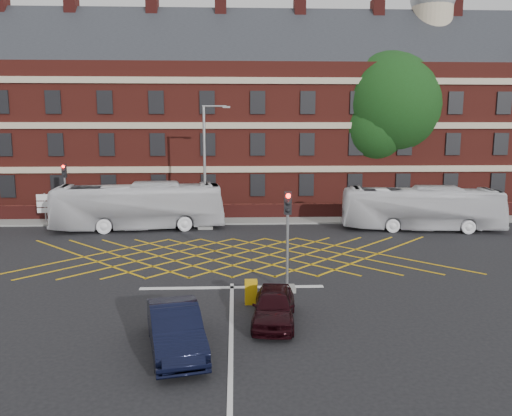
{
  "coord_description": "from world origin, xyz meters",
  "views": [
    {
      "loc": [
        0.17,
        -24.39,
        6.96
      ],
      "look_at": [
        1.26,
        1.5,
        2.69
      ],
      "focal_mm": 35.0,
      "sensor_mm": 36.0,
      "label": 1
    }
  ],
  "objects_px": {
    "utility_cabinet": "(251,292)",
    "traffic_light_near": "(287,251)",
    "car_navy": "(175,329)",
    "traffic_light_far": "(66,199)",
    "deciduous_tree": "(387,113)",
    "direction_signs": "(45,205)",
    "bus_left": "(139,206)",
    "car_maroon": "(274,306)",
    "street_lamp": "(206,188)",
    "bus_right": "(421,208)"
  },
  "relations": [
    {
      "from": "utility_cabinet",
      "to": "car_maroon",
      "type": "bearing_deg",
      "value": -68.96
    },
    {
      "from": "traffic_light_far",
      "to": "street_lamp",
      "type": "distance_m",
      "value": 10.5
    },
    {
      "from": "car_maroon",
      "to": "utility_cabinet",
      "type": "distance_m",
      "value": 2.11
    },
    {
      "from": "bus_right",
      "to": "deciduous_tree",
      "type": "bearing_deg",
      "value": 4.96
    },
    {
      "from": "traffic_light_near",
      "to": "utility_cabinet",
      "type": "bearing_deg",
      "value": -136.78
    },
    {
      "from": "traffic_light_far",
      "to": "bus_right",
      "type": "bearing_deg",
      "value": -7.7
    },
    {
      "from": "utility_cabinet",
      "to": "traffic_light_near",
      "type": "bearing_deg",
      "value": 43.22
    },
    {
      "from": "traffic_light_near",
      "to": "traffic_light_far",
      "type": "bearing_deg",
      "value": 132.56
    },
    {
      "from": "car_navy",
      "to": "street_lamp",
      "type": "bearing_deg",
      "value": 77.26
    },
    {
      "from": "traffic_light_far",
      "to": "car_navy",
      "type": "bearing_deg",
      "value": -64.12
    },
    {
      "from": "deciduous_tree",
      "to": "car_maroon",
      "type": "bearing_deg",
      "value": -114.22
    },
    {
      "from": "bus_left",
      "to": "traffic_light_near",
      "type": "distance_m",
      "value": 15.9
    },
    {
      "from": "traffic_light_far",
      "to": "direction_signs",
      "type": "xyz_separation_m",
      "value": [
        -1.55,
        0.04,
        -0.39
      ]
    },
    {
      "from": "car_maroon",
      "to": "traffic_light_far",
      "type": "distance_m",
      "value": 23.43
    },
    {
      "from": "traffic_light_far",
      "to": "deciduous_tree",
      "type": "bearing_deg",
      "value": 15.19
    },
    {
      "from": "deciduous_tree",
      "to": "traffic_light_near",
      "type": "distance_m",
      "value": 25.74
    },
    {
      "from": "bus_left",
      "to": "traffic_light_far",
      "type": "relative_size",
      "value": 2.67
    },
    {
      "from": "car_navy",
      "to": "deciduous_tree",
      "type": "relative_size",
      "value": 0.33
    },
    {
      "from": "car_maroon",
      "to": "traffic_light_far",
      "type": "xyz_separation_m",
      "value": [
        -13.53,
        19.09,
        1.14
      ]
    },
    {
      "from": "direction_signs",
      "to": "utility_cabinet",
      "type": "relative_size",
      "value": 2.28
    },
    {
      "from": "bus_left",
      "to": "deciduous_tree",
      "type": "distance_m",
      "value": 22.54
    },
    {
      "from": "car_maroon",
      "to": "traffic_light_near",
      "type": "xyz_separation_m",
      "value": [
        0.83,
        3.45,
        1.14
      ]
    },
    {
      "from": "traffic_light_far",
      "to": "street_lamp",
      "type": "bearing_deg",
      "value": -12.51
    },
    {
      "from": "street_lamp",
      "to": "direction_signs",
      "type": "bearing_deg",
      "value": 168.91
    },
    {
      "from": "bus_right",
      "to": "utility_cabinet",
      "type": "bearing_deg",
      "value": 146.67
    },
    {
      "from": "car_maroon",
      "to": "deciduous_tree",
      "type": "relative_size",
      "value": 0.28
    },
    {
      "from": "deciduous_tree",
      "to": "utility_cabinet",
      "type": "relative_size",
      "value": 13.65
    },
    {
      "from": "street_lamp",
      "to": "car_maroon",
      "type": "bearing_deg",
      "value": -78.79
    },
    {
      "from": "utility_cabinet",
      "to": "deciduous_tree",
      "type": "bearing_deg",
      "value": 62.61
    },
    {
      "from": "bus_left",
      "to": "street_lamp",
      "type": "relative_size",
      "value": 1.37
    },
    {
      "from": "car_navy",
      "to": "traffic_light_near",
      "type": "height_order",
      "value": "traffic_light_near"
    },
    {
      "from": "car_maroon",
      "to": "traffic_light_far",
      "type": "relative_size",
      "value": 0.86
    },
    {
      "from": "car_maroon",
      "to": "traffic_light_far",
      "type": "bearing_deg",
      "value": 132.12
    },
    {
      "from": "car_maroon",
      "to": "street_lamp",
      "type": "distance_m",
      "value": 17.29
    },
    {
      "from": "street_lamp",
      "to": "utility_cabinet",
      "type": "bearing_deg",
      "value": -80.15
    },
    {
      "from": "traffic_light_far",
      "to": "utility_cabinet",
      "type": "bearing_deg",
      "value": -53.28
    },
    {
      "from": "deciduous_tree",
      "to": "direction_signs",
      "type": "xyz_separation_m",
      "value": [
        -26.74,
        -6.8,
        -6.69
      ]
    },
    {
      "from": "car_navy",
      "to": "utility_cabinet",
      "type": "xyz_separation_m",
      "value": [
        2.49,
        4.07,
        -0.24
      ]
    },
    {
      "from": "traffic_light_near",
      "to": "street_lamp",
      "type": "height_order",
      "value": "street_lamp"
    },
    {
      "from": "car_navy",
      "to": "utility_cabinet",
      "type": "bearing_deg",
      "value": 45.5
    },
    {
      "from": "car_navy",
      "to": "car_maroon",
      "type": "height_order",
      "value": "car_navy"
    },
    {
      "from": "street_lamp",
      "to": "bus_right",
      "type": "bearing_deg",
      "value": -4.26
    },
    {
      "from": "traffic_light_near",
      "to": "car_maroon",
      "type": "bearing_deg",
      "value": -103.52
    },
    {
      "from": "direction_signs",
      "to": "utility_cabinet",
      "type": "bearing_deg",
      "value": -50.16
    },
    {
      "from": "direction_signs",
      "to": "street_lamp",
      "type": "bearing_deg",
      "value": -11.09
    },
    {
      "from": "car_maroon",
      "to": "traffic_light_near",
      "type": "distance_m",
      "value": 3.73
    },
    {
      "from": "bus_left",
      "to": "direction_signs",
      "type": "xyz_separation_m",
      "value": [
        -7.2,
        2.37,
        -0.21
      ]
    },
    {
      "from": "car_navy",
      "to": "car_maroon",
      "type": "bearing_deg",
      "value": 19.97
    },
    {
      "from": "bus_right",
      "to": "car_maroon",
      "type": "distance_m",
      "value": 19.34
    },
    {
      "from": "utility_cabinet",
      "to": "car_navy",
      "type": "bearing_deg",
      "value": -121.51
    }
  ]
}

